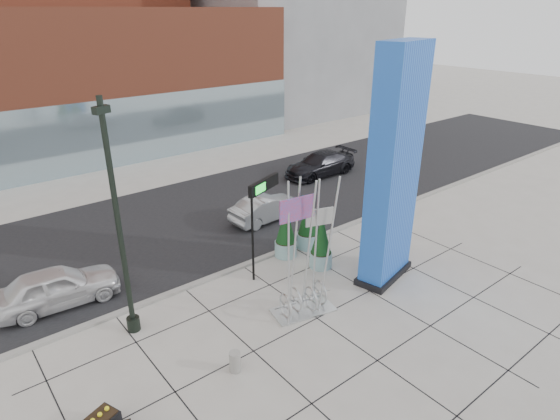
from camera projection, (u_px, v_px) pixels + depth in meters
ground at (281, 316)px, 18.09m from camera, size 160.00×160.00×0.00m
street_asphalt at (165, 228)px, 25.25m from camera, size 80.00×12.00×0.02m
curb_edge at (225, 272)px, 20.93m from camera, size 80.00×0.30×0.12m
tower_podium at (71, 85)px, 35.81m from camera, size 34.00×10.00×11.00m
tower_glass_front at (98, 136)px, 33.57m from camera, size 34.00×0.60×5.00m
building_grey_parking at (283, 27)px, 52.32m from camera, size 20.00×18.00×18.00m
blue_pylon at (393, 174)px, 18.91m from camera, size 3.19×1.96×9.91m
lamp_post at (122, 246)px, 15.92m from camera, size 0.58×0.47×8.56m
public_art_sculpture at (304, 279)px, 17.84m from camera, size 2.64×1.72×5.53m
concrete_bollard at (235, 362)px, 15.23m from camera, size 0.38×0.38×0.73m
overhead_street_sign at (266, 196)px, 19.45m from camera, size 2.00×0.89×4.38m
round_planter_east at (308, 224)px, 22.80m from camera, size 1.07×1.07×2.68m
round_planter_mid at (286, 232)px, 22.01m from camera, size 1.05×1.05×2.63m
round_planter_west at (321, 243)px, 21.07m from camera, size 1.03×1.03×2.56m
car_white_west at (57, 287)px, 18.49m from camera, size 4.86×2.26×1.61m
car_silver_mid at (267, 208)px, 25.97m from camera, size 4.45×1.80×1.44m
car_dark_east at (320, 164)px, 32.96m from camera, size 5.49×2.25×1.59m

